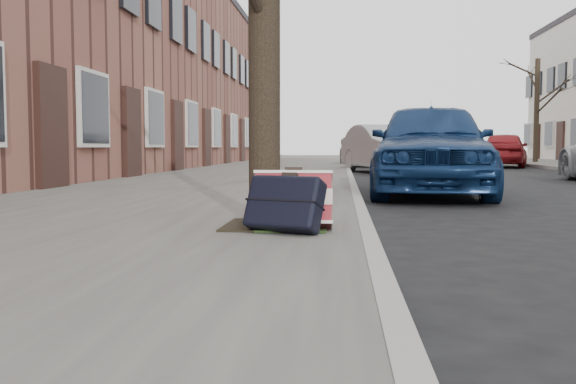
# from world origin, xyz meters

# --- Properties ---
(near_sidewalk) EXTENTS (5.00, 70.00, 0.12)m
(near_sidewalk) POSITION_xyz_m (-3.70, 15.00, 0.06)
(near_sidewalk) COLOR slate
(near_sidewalk) RESTS_ON ground
(house_near) EXTENTS (6.80, 40.00, 7.00)m
(house_near) POSITION_xyz_m (-9.60, 16.00, 3.50)
(house_near) COLOR brown
(house_near) RESTS_ON ground
(dirt_patch) EXTENTS (0.85, 0.85, 0.02)m
(dirt_patch) POSITION_xyz_m (-2.00, 1.20, 0.13)
(dirt_patch) COLOR black
(dirt_patch) RESTS_ON near_sidewalk
(suitcase_red) EXTENTS (0.61, 0.35, 0.47)m
(suitcase_red) POSITION_xyz_m (-1.84, 0.96, 0.35)
(suitcase_red) COLOR maroon
(suitcase_red) RESTS_ON near_sidewalk
(suitcase_navy) EXTENTS (0.67, 0.54, 0.46)m
(suitcase_navy) POSITION_xyz_m (-1.89, 0.77, 0.35)
(suitcase_navy) COLOR black
(suitcase_navy) RESTS_ON near_sidewalk
(car_near_front) EXTENTS (2.22, 4.66, 1.54)m
(car_near_front) POSITION_xyz_m (-0.04, 6.45, 0.77)
(car_near_front) COLOR navy
(car_near_front) RESTS_ON ground
(car_near_mid) EXTENTS (2.75, 4.68, 1.46)m
(car_near_mid) POSITION_xyz_m (-0.14, 15.42, 0.73)
(car_near_mid) COLOR #ACAFB4
(car_near_mid) RESTS_ON ground
(car_near_back) EXTENTS (3.43, 5.24, 1.34)m
(car_near_back) POSITION_xyz_m (-0.01, 22.59, 0.67)
(car_near_back) COLOR #39383D
(car_near_back) RESTS_ON ground
(car_far_back) EXTENTS (2.69, 4.29, 1.36)m
(car_far_back) POSITION_xyz_m (4.83, 21.37, 0.68)
(car_far_back) COLOR maroon
(car_far_back) RESTS_ON ground
(tree_far_c) EXTENTS (0.23, 0.23, 4.58)m
(tree_far_c) POSITION_xyz_m (7.20, 25.48, 2.41)
(tree_far_c) COLOR black
(tree_far_c) RESTS_ON far_sidewalk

